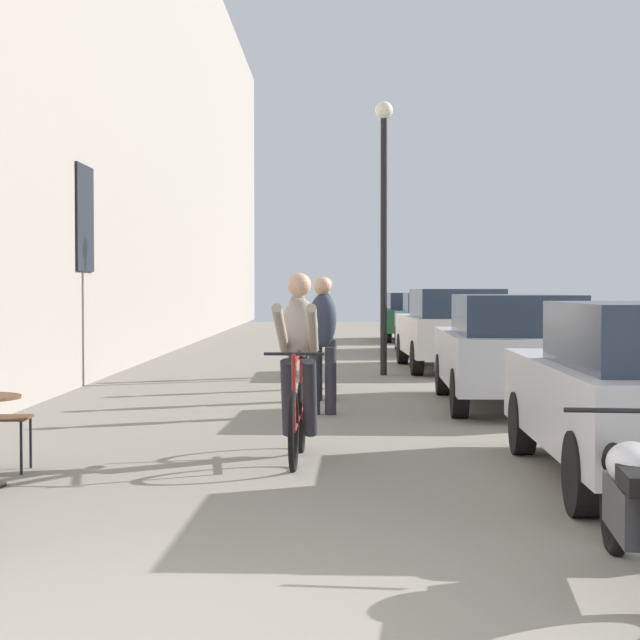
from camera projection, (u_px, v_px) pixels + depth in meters
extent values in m
cube|color=gray|center=(91.00, 38.00, 18.45)|extent=(0.50, 68.00, 11.90)
cube|color=black|center=(85.00, 218.00, 16.83)|extent=(0.04, 1.10, 1.70)
cylinder|color=black|center=(31.00, 442.00, 9.15)|extent=(0.02, 0.02, 0.45)
cylinder|color=black|center=(21.00, 448.00, 8.83)|extent=(0.02, 0.02, 0.45)
cube|color=#4C331E|center=(7.00, 418.00, 8.98)|extent=(0.40, 0.40, 0.02)
torus|color=black|center=(294.00, 432.00, 9.05)|extent=(0.07, 0.71, 0.71)
torus|color=black|center=(301.00, 417.00, 10.10)|extent=(0.07, 0.71, 0.71)
cylinder|color=maroon|center=(301.00, 388.00, 10.00)|extent=(0.04, 0.22, 0.58)
cylinder|color=maroon|center=(297.00, 357.00, 9.49)|extent=(0.06, 0.83, 0.14)
cylinder|color=maroon|center=(294.00, 393.00, 9.07)|extent=(0.04, 0.09, 0.67)
cylinder|color=maroon|center=(298.00, 419.00, 9.60)|extent=(0.07, 1.00, 0.12)
cylinder|color=black|center=(294.00, 354.00, 9.08)|extent=(0.52, 0.04, 0.03)
ellipsoid|color=black|center=(300.00, 356.00, 9.90)|extent=(0.12, 0.24, 0.06)
ellipsoid|color=#9E9384|center=(300.00, 327.00, 9.81)|extent=(0.35, 0.36, 0.59)
sphere|color=tan|center=(299.00, 285.00, 9.76)|extent=(0.22, 0.22, 0.22)
cylinder|color=#26262D|center=(310.00, 398.00, 9.75)|extent=(0.14, 0.40, 0.75)
cylinder|color=#26262D|center=(288.00, 398.00, 9.76)|extent=(0.14, 0.40, 0.75)
cylinder|color=#9E9384|center=(313.00, 329.00, 9.42)|extent=(0.10, 0.75, 0.48)
cylinder|color=#9E9384|center=(281.00, 329.00, 9.43)|extent=(0.13, 0.75, 0.48)
cylinder|color=#26262D|center=(331.00, 381.00, 13.01)|extent=(0.14, 0.14, 0.84)
cylinder|color=#26262D|center=(314.00, 381.00, 13.01)|extent=(0.14, 0.14, 0.84)
ellipsoid|color=#2D3342|center=(323.00, 320.00, 12.99)|extent=(0.34, 0.25, 0.66)
sphere|color=tan|center=(323.00, 286.00, 12.97)|extent=(0.22, 0.22, 0.22)
cylinder|color=#26262D|center=(331.00, 370.00, 14.65)|extent=(0.14, 0.14, 0.85)
cylinder|color=#26262D|center=(317.00, 370.00, 14.69)|extent=(0.14, 0.14, 0.85)
ellipsoid|color=#38564C|center=(324.00, 316.00, 14.64)|extent=(0.38, 0.30, 0.67)
sphere|color=#A57A5B|center=(324.00, 284.00, 14.63)|extent=(0.22, 0.22, 0.22)
cylinder|color=#26262D|center=(317.00, 363.00, 16.36)|extent=(0.14, 0.14, 0.80)
cylinder|color=#26262D|center=(329.00, 363.00, 16.38)|extent=(0.14, 0.14, 0.80)
ellipsoid|color=brown|center=(323.00, 317.00, 16.35)|extent=(0.37, 0.29, 0.63)
sphere|color=tan|center=(323.00, 291.00, 16.34)|extent=(0.22, 0.22, 0.22)
cylinder|color=#26262D|center=(304.00, 353.00, 18.63)|extent=(0.14, 0.14, 0.84)
cylinder|color=#26262D|center=(292.00, 353.00, 18.64)|extent=(0.14, 0.14, 0.84)
ellipsoid|color=gray|center=(298.00, 310.00, 18.61)|extent=(0.35, 0.26, 0.66)
sphere|color=#A57A5B|center=(298.00, 286.00, 18.60)|extent=(0.22, 0.22, 0.22)
cylinder|color=black|center=(384.00, 247.00, 18.83)|extent=(0.12, 0.12, 4.60)
sphere|color=silver|center=(384.00, 110.00, 18.75)|extent=(0.32, 0.32, 0.32)
cylinder|color=black|center=(522.00, 423.00, 9.91)|extent=(0.20, 0.60, 0.59)
cylinder|color=black|center=(583.00, 474.00, 7.21)|extent=(0.20, 0.60, 0.59)
cube|color=#B7B7BC|center=(510.00, 358.00, 14.00)|extent=(1.85, 4.22, 0.68)
cube|color=#283342|center=(515.00, 314.00, 13.49)|extent=(1.52, 2.29, 0.50)
cylinder|color=black|center=(443.00, 374.00, 15.42)|extent=(0.21, 0.61, 0.60)
cylinder|color=black|center=(551.00, 375.00, 15.35)|extent=(0.21, 0.61, 0.60)
cylinder|color=black|center=(459.00, 393.00, 12.67)|extent=(0.21, 0.61, 0.60)
cylinder|color=black|center=(591.00, 394.00, 12.60)|extent=(0.21, 0.61, 0.60)
cube|color=beige|center=(452.00, 335.00, 20.28)|extent=(1.92, 4.41, 0.71)
cube|color=#283342|center=(456.00, 303.00, 19.74)|extent=(1.58, 2.39, 0.53)
cylinder|color=black|center=(402.00, 349.00, 21.72)|extent=(0.22, 0.63, 0.63)
cylinder|color=black|center=(482.00, 349.00, 21.74)|extent=(0.22, 0.63, 0.63)
cylinder|color=black|center=(417.00, 358.00, 18.84)|extent=(0.22, 0.63, 0.63)
cylinder|color=black|center=(508.00, 358.00, 18.86)|extent=(0.22, 0.63, 0.63)
cube|color=#384C84|center=(433.00, 327.00, 25.54)|extent=(1.72, 4.10, 0.66)
cube|color=#283342|center=(435.00, 303.00, 25.04)|extent=(1.44, 2.22, 0.49)
cylinder|color=black|center=(399.00, 338.00, 26.92)|extent=(0.19, 0.59, 0.59)
cylinder|color=black|center=(459.00, 338.00, 26.88)|extent=(0.19, 0.59, 0.59)
cylinder|color=black|center=(405.00, 343.00, 24.22)|extent=(0.19, 0.59, 0.59)
cylinder|color=black|center=(472.00, 343.00, 24.19)|extent=(0.19, 0.59, 0.59)
cube|color=#23512D|center=(411.00, 320.00, 31.38)|extent=(1.67, 4.02, 0.65)
cube|color=#283342|center=(412.00, 301.00, 30.88)|extent=(1.40, 2.17, 0.49)
cylinder|color=black|center=(384.00, 329.00, 32.72)|extent=(0.19, 0.58, 0.58)
cylinder|color=black|center=(432.00, 329.00, 32.71)|extent=(0.19, 0.58, 0.58)
cylinder|color=black|center=(388.00, 333.00, 30.08)|extent=(0.19, 0.58, 0.58)
cylinder|color=black|center=(441.00, 333.00, 30.06)|extent=(0.19, 0.58, 0.58)
torus|color=black|center=(614.00, 500.00, 6.29)|extent=(0.16, 0.70, 0.69)
cube|color=#333338|center=(636.00, 509.00, 5.57)|extent=(0.32, 0.78, 0.28)
ellipsoid|color=#B7B7BC|center=(633.00, 464.00, 5.66)|extent=(0.33, 0.55, 0.24)
cylinder|color=black|center=(618.00, 411.00, 6.17)|extent=(0.62, 0.09, 0.03)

